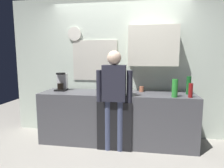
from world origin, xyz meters
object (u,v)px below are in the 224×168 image
Objects in this scene: bottle_red_vinegar at (191,90)px; dish_soap at (118,89)px; person_at_sink at (114,93)px; cup_yellow_cup at (116,93)px; bottle_green_wine at (189,85)px; bottle_clear_soda at (175,88)px; bottle_amber_beer at (107,88)px; cup_terracotta_mug at (142,89)px; bottle_dark_sauce at (99,89)px; coffee_maker at (62,83)px; bottle_olive_oil at (105,85)px.

bottle_red_vinegar is 1.13m from dish_soap.
cup_yellow_cup is at bearing 63.08° from person_at_sink.
bottle_clear_soda is at bearing -134.09° from bottle_green_wine.
person_at_sink reaches higher than bottle_amber_beer.
bottle_red_vinegar is 1.22× the size of dish_soap.
bottle_amber_beer is 2.50× the size of cup_terracotta_mug.
coffee_maker is at bearing 161.13° from bottle_dark_sauce.
coffee_maker is 3.59× the size of cup_terracotta_mug.
bottle_clear_soda is at bearing -177.86° from bottle_red_vinegar.
bottle_red_vinegar is (1.43, -0.03, 0.02)m from bottle_dark_sauce.
bottle_red_vinegar is at bearing -5.18° from dish_soap.
person_at_sink reaches higher than bottle_red_vinegar.
bottle_red_vinegar is at bearing 1.06° from cup_yellow_cup.
bottle_green_wine is 1.36× the size of bottle_red_vinegar.
coffee_maker reaches higher than dish_soap.
bottle_olive_oil is 0.67m from cup_terracotta_mug.
bottle_clear_soda reaches higher than bottle_red_vinegar.
cup_yellow_cup is at bearing -179.21° from bottle_clear_soda.
bottle_green_wine reaches higher than bottle_olive_oil.
dish_soap is at bearing -172.12° from bottle_green_wine.
cup_yellow_cup is (-1.14, -0.02, -0.07)m from bottle_red_vinegar.
dish_soap is (-1.12, 0.10, -0.03)m from bottle_red_vinegar.
bottle_green_wine is at bearing 7.88° from dish_soap.
coffee_maker is at bearing 172.31° from bottle_red_vinegar.
coffee_maker is 1.18× the size of bottle_clear_soda.
bottle_dark_sauce is at bearing -107.15° from bottle_olive_oil.
bottle_dark_sauce is 0.78× the size of bottle_amber_beer.
cup_yellow_cup is (0.28, -0.05, -0.05)m from bottle_dark_sauce.
bottle_green_wine is at bearing 8.90° from bottle_dark_sauce.
bottle_dark_sauce is 0.11× the size of person_at_sink.
bottle_dark_sauce is at bearing -152.79° from cup_terracotta_mug.
dish_soap is 0.20m from person_at_sink.
bottle_clear_soda reaches higher than bottle_amber_beer.
bottle_dark_sauce reaches higher than cup_yellow_cup.
bottle_green_wine is (1.40, 0.06, 0.02)m from bottle_olive_oil.
cup_terracotta_mug is at bearing 3.56° from coffee_maker.
bottle_red_vinegar is 2.59× the size of cup_yellow_cup.
bottle_olive_oil is at bearing -177.70° from bottle_green_wine.
dish_soap is (0.25, -0.10, -0.05)m from bottle_olive_oil.
bottle_red_vinegar is 0.14× the size of person_at_sink.
bottle_dark_sauce is 0.14m from bottle_amber_beer.
bottle_clear_soda is 0.92m from cup_yellow_cup.
bottle_dark_sauce is (-0.05, -0.17, -0.04)m from bottle_olive_oil.
bottle_clear_soda is at bearing -8.84° from coffee_maker.
bottle_dark_sauce is 1.00× the size of dish_soap.
bottle_olive_oil reaches higher than dish_soap.
person_at_sink is (-0.04, -0.20, -0.02)m from dish_soap.
bottle_red_vinegar is 1.17m from person_at_sink.
coffee_maker reaches higher than bottle_amber_beer.
cup_yellow_cup is at bearing -178.94° from bottle_red_vinegar.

